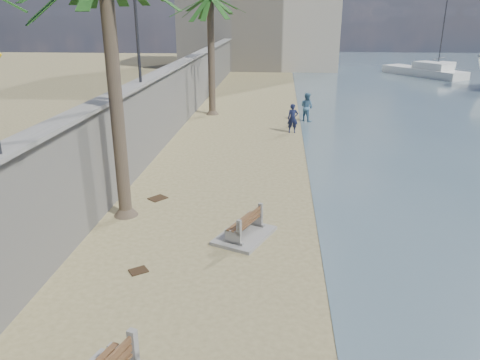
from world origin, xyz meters
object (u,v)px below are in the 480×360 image
object	(u,v)px
bench_far	(244,226)
sailboat_west	(438,66)
person_a	(293,116)
person_b	(307,105)
yacht_far	(423,73)

from	to	relation	value
bench_far	sailboat_west	xyz separation A→B (m)	(19.55, 46.09, -0.02)
bench_far	person_a	distance (m)	13.24
bench_far	person_b	xyz separation A→B (m)	(2.59, 16.18, 0.62)
person_a	sailboat_west	distance (m)	37.51
person_b	yacht_far	xyz separation A→B (m)	(13.30, 22.84, -0.62)
person_a	sailboat_west	size ratio (longest dim) A/B	0.18
person_b	bench_far	bearing A→B (deg)	121.18
yacht_far	sailboat_west	xyz separation A→B (m)	(3.66, 7.07, -0.02)
person_b	sailboat_west	bearing A→B (deg)	-79.29
yacht_far	person_a	bearing A→B (deg)	116.87
person_b	sailboat_west	world-z (taller)	sailboat_west
person_b	yacht_far	world-z (taller)	person_b
person_a	yacht_far	bearing A→B (deg)	56.89
bench_far	person_b	bearing A→B (deg)	80.91
yacht_far	sailboat_west	size ratio (longest dim) A/B	0.90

